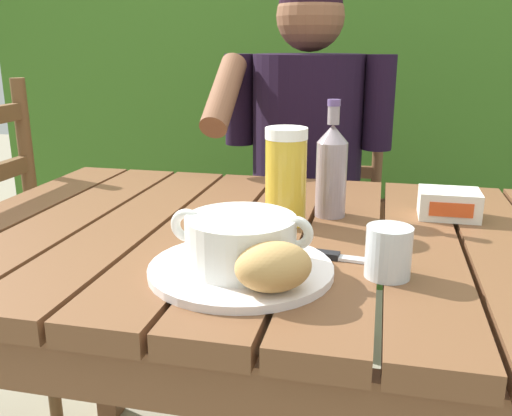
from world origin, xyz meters
The scene contains 12 objects.
dining_table centered at (0.00, 0.00, 0.64)m, with size 1.18×0.81×0.74m.
hedge_backdrop centered at (0.18, 1.77, 1.00)m, with size 3.17×0.96×2.15m.
chair_near_diner centered at (-0.03, 0.84, 0.48)m, with size 0.44×0.42×1.01m.
person_eating centered at (-0.03, 0.64, 0.73)m, with size 0.48×0.47×1.25m.
serving_plate centered at (0.00, -0.21, 0.75)m, with size 0.27×0.27×0.01m.
soup_bowl centered at (0.00, -0.21, 0.80)m, with size 0.21×0.16×0.08m.
bread_roll centered at (0.06, -0.28, 0.79)m, with size 0.13×0.11×0.07m.
beer_glass centered at (0.02, 0.04, 0.83)m, with size 0.08×0.08×0.18m.
beer_bottle centered at (0.10, 0.11, 0.84)m, with size 0.06×0.06×0.22m.
water_glass_small centered at (0.21, -0.17, 0.78)m, with size 0.07×0.07×0.07m.
butter_tub centered at (0.32, 0.15, 0.77)m, with size 0.11×0.09×0.05m.
table_knife centered at (0.13, -0.12, 0.75)m, with size 0.15×0.04×0.01m.
Camera 1 is at (0.19, -0.94, 1.07)m, focal length 39.22 mm.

